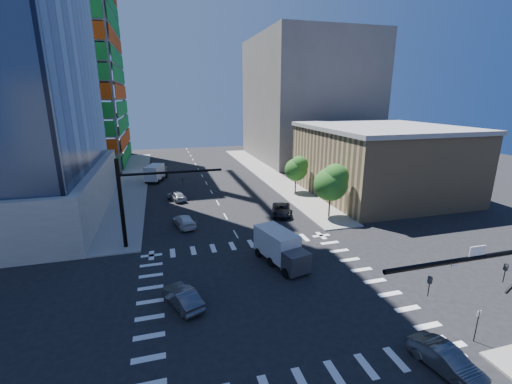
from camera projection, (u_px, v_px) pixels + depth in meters
name	position (u px, v px, depth m)	size (l,w,h in m)	color
ground	(268.00, 291.00, 27.07)	(160.00, 160.00, 0.00)	black
road_markings	(268.00, 291.00, 27.07)	(20.00, 20.00, 0.01)	silver
sidewalk_ne	(267.00, 174.00, 67.37)	(5.00, 60.00, 0.15)	gray
sidewalk_nw	(133.00, 182.00, 60.85)	(5.00, 60.00, 0.15)	gray
construction_building	(52.00, 47.00, 70.60)	(25.16, 34.50, 70.60)	gray
commercial_building	(380.00, 160.00, 52.53)	(20.50, 22.50, 10.60)	#937B55
bg_building_ne	(307.00, 100.00, 81.27)	(24.00, 30.00, 28.00)	#5E5954
signal_mast_nw	(137.00, 195.00, 33.63)	(10.20, 0.40, 9.00)	black
tree_south	(332.00, 182.00, 41.97)	(4.16, 4.16, 6.82)	#382316
tree_north	(297.00, 168.00, 53.36)	(3.54, 3.52, 5.78)	#382316
no_parking_sign	(477.00, 322.00, 21.15)	(0.30, 0.06, 2.20)	black
car_nb_right	(446.00, 360.00, 19.04)	(1.49, 4.27, 1.41)	#515257
car_nb_far	(281.00, 210.00, 44.16)	(2.31, 5.01, 1.39)	black
car_sb_near	(184.00, 221.00, 40.26)	(1.88, 4.62, 1.34)	silver
car_sb_mid	(176.00, 196.00, 50.26)	(1.66, 4.12, 1.40)	#A8AAB0
car_sb_cross	(182.00, 297.00, 24.99)	(1.50, 4.30, 1.42)	#4C4D51
box_truck_near	(282.00, 251.00, 31.01)	(3.76, 6.11, 2.98)	black
box_truck_far	(157.00, 173.00, 61.87)	(4.13, 6.19, 2.99)	black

